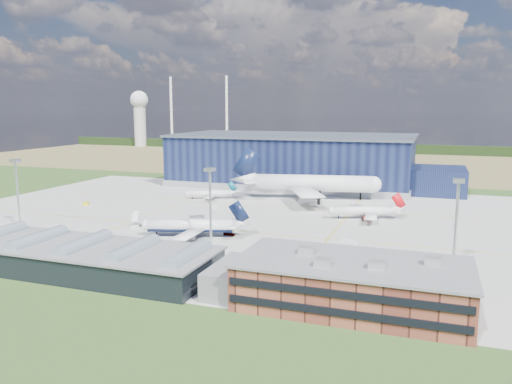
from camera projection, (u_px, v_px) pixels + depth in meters
name	position (u px, v px, depth m)	size (l,w,h in m)	color
ground	(221.00, 222.00, 174.81)	(600.00, 600.00, 0.00)	#31501E
apron	(232.00, 216.00, 184.10)	(220.00, 160.00, 0.08)	#A9A9A3
farmland	(337.00, 161.00, 379.17)	(600.00, 220.00, 0.01)	olive
treeline	(353.00, 148.00, 452.82)	(600.00, 8.00, 8.00)	black
horizon_dressing	(164.00, 113.00, 505.86)	(440.20, 18.00, 70.00)	white
hangar	(298.00, 162.00, 260.01)	(145.00, 62.00, 26.10)	#101736
ops_building	(352.00, 283.00, 100.08)	(46.00, 23.00, 10.90)	brown
glass_concourse	(97.00, 258.00, 120.60)	(78.00, 23.00, 8.60)	black
light_mast_west	(17.00, 182.00, 164.22)	(2.60, 2.60, 23.00)	#B3B5BA
light_mast_center	(210.00, 194.00, 141.07)	(2.60, 2.60, 23.00)	#B3B5BA
light_mast_east	(457.00, 210.00, 119.57)	(2.60, 2.60, 23.00)	#B3B5BA
airliner_navy	(190.00, 219.00, 154.34)	(34.40, 33.66, 11.22)	white
airliner_red	(364.00, 206.00, 179.13)	(28.57, 27.94, 9.31)	white
airliner_widebody	(312.00, 174.00, 217.58)	(66.78, 65.32, 21.77)	white
airliner_regional	(209.00, 190.00, 218.97)	(23.25, 22.74, 7.58)	white
gse_tug_a	(86.00, 204.00, 205.33)	(2.06, 3.36, 1.40)	yellow
gse_tug_b	(303.00, 274.00, 118.27)	(2.00, 3.00, 1.30)	yellow
gse_cart_a	(215.00, 207.00, 197.84)	(1.77, 2.66, 1.15)	silver
gse_tug_c	(310.00, 195.00, 226.69)	(1.92, 3.08, 1.35)	yellow
gse_van_c	(348.00, 244.00, 142.48)	(2.30, 4.79, 2.30)	silver
airstair	(139.00, 222.00, 167.92)	(2.16, 5.41, 3.46)	silver
car_a	(229.00, 234.00, 156.37)	(1.49, 3.71, 1.27)	#99999E
car_b	(396.00, 273.00, 118.72)	(1.43, 4.10, 1.35)	#99999E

